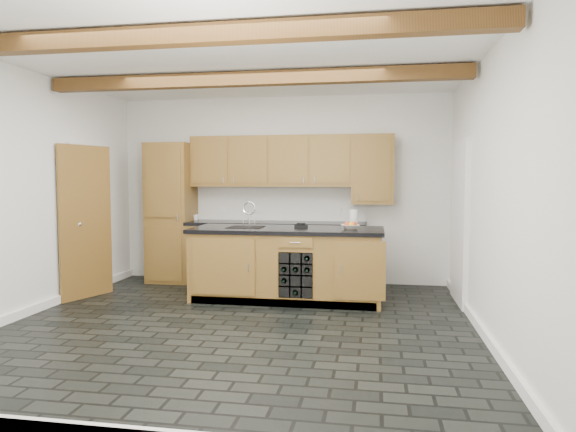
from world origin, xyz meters
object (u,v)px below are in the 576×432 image
Objects in this scene: kitchen_scale at (301,225)px; fruit_bowl at (350,227)px; island at (288,264)px; paper_towel at (354,218)px.

fruit_bowl is (0.65, -0.13, 0.00)m from kitchen_scale.
kitchen_scale is at bearing 168.66° from fruit_bowl.
island is 10.53× the size of fruit_bowl.
fruit_bowl is 1.05× the size of paper_towel.
kitchen_scale is 0.81× the size of fruit_bowl.
kitchen_scale is 0.85× the size of paper_towel.
fruit_bowl is at bearing -94.04° from paper_towel.
kitchen_scale is at bearing 38.66° from island.
paper_towel is at bearing 85.96° from fruit_bowl.
kitchen_scale is 0.72m from paper_towel.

